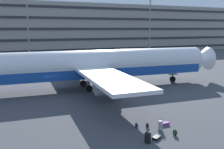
{
  "coord_description": "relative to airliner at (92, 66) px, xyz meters",
  "views": [
    {
      "loc": [
        -5.09,
        -32.28,
        8.21
      ],
      "look_at": [
        5.88,
        -5.74,
        3.0
      ],
      "focal_mm": 40.77,
      "sensor_mm": 36.0,
      "label": 1
    }
  ],
  "objects": [
    {
      "name": "ground_plane",
      "position": [
        -5.51,
        -0.43,
        -3.24
      ],
      "size": [
        600.0,
        600.0,
        0.0
      ],
      "primitive_type": "plane",
      "color": "#424449"
    },
    {
      "name": "terminal_structure",
      "position": [
        -5.51,
        54.47,
        4.86
      ],
      "size": [
        164.49,
        18.14,
        16.2
      ],
      "color": "gray",
      "rests_on": "ground_plane"
    },
    {
      "name": "airliner",
      "position": [
        0.0,
        0.0,
        0.0
      ],
      "size": [
        39.21,
        31.61,
        11.1
      ],
      "color": "silver",
      "rests_on": "ground_plane"
    },
    {
      "name": "light_mast_left",
      "position": [
        -5.16,
        37.56,
        8.46
      ],
      "size": [
        1.8,
        0.5,
        20.07
      ],
      "color": "gray",
      "rests_on": "ground_plane"
    },
    {
      "name": "light_mast_center_left",
      "position": [
        31.26,
        37.56,
        8.19
      ],
      "size": [
        1.8,
        0.5,
        19.53
      ],
      "color": "gray",
      "rests_on": "ground_plane"
    },
    {
      "name": "suitcase_orange",
      "position": [
        -1.59,
        -17.72,
        -2.83
      ],
      "size": [
        0.44,
        0.49,
        0.9
      ],
      "color": "black",
      "rests_on": "ground_plane"
    },
    {
      "name": "suitcase_large",
      "position": [
        -0.65,
        -17.4,
        -3.13
      ],
      "size": [
        0.84,
        0.76,
        0.21
      ],
      "color": "black",
      "rests_on": "ground_plane"
    },
    {
      "name": "suitcase_teal",
      "position": [
        1.5,
        -15.29,
        -3.1
      ],
      "size": [
        0.84,
        0.37,
        0.27
      ],
      "color": "#72388C",
      "rests_on": "ground_plane"
    },
    {
      "name": "suitcase_upright",
      "position": [
        0.52,
        -16.11,
        -2.8
      ],
      "size": [
        0.43,
        0.39,
        1.03
      ],
      "color": "gray",
      "rests_on": "ground_plane"
    },
    {
      "name": "backpack_navy",
      "position": [
        -0.15,
        -15.22,
        -3.04
      ],
      "size": [
        0.39,
        0.38,
        0.46
      ],
      "color": "black",
      "rests_on": "ground_plane"
    },
    {
      "name": "backpack_red",
      "position": [
        -0.97,
        -14.88,
        -3.03
      ],
      "size": [
        0.31,
        0.38,
        0.47
      ],
      "color": "navy",
      "rests_on": "ground_plane"
    },
    {
      "name": "backpack_black",
      "position": [
        1.04,
        -17.4,
        -3.0
      ],
      "size": [
        0.38,
        0.41,
        0.55
      ],
      "color": "#264C26",
      "rests_on": "ground_plane"
    }
  ]
}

